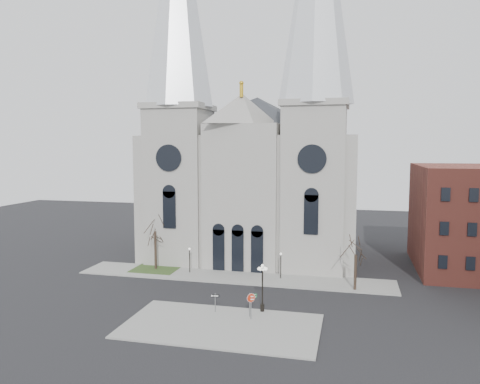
% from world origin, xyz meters
% --- Properties ---
extents(ground, '(160.00, 160.00, 0.00)m').
position_xyz_m(ground, '(0.00, 0.00, 0.00)').
color(ground, black).
rests_on(ground, ground).
extents(sidewalk_near, '(18.00, 10.00, 0.14)m').
position_xyz_m(sidewalk_near, '(3.00, -5.00, 0.07)').
color(sidewalk_near, gray).
rests_on(sidewalk_near, ground).
extents(sidewalk_far, '(40.00, 6.00, 0.14)m').
position_xyz_m(sidewalk_far, '(0.00, 11.00, 0.07)').
color(sidewalk_far, gray).
rests_on(sidewalk_far, ground).
extents(grass_patch, '(6.00, 5.00, 0.18)m').
position_xyz_m(grass_patch, '(-11.00, 12.00, 0.09)').
color(grass_patch, '#2C411C').
rests_on(grass_patch, ground).
extents(cathedral, '(33.00, 26.66, 54.00)m').
position_xyz_m(cathedral, '(0.00, 22.86, 18.48)').
color(cathedral, '#9B9890').
rests_on(cathedral, ground).
extents(bg_building_brick, '(14.00, 18.00, 14.00)m').
position_xyz_m(bg_building_brick, '(30.00, 22.00, 7.00)').
color(bg_building_brick, brown).
rests_on(bg_building_brick, ground).
extents(tree_left, '(3.20, 3.20, 7.50)m').
position_xyz_m(tree_left, '(-11.00, 12.00, 5.58)').
color(tree_left, black).
rests_on(tree_left, ground).
extents(tree_right, '(3.20, 3.20, 6.00)m').
position_xyz_m(tree_right, '(15.00, 9.00, 4.47)').
color(tree_right, black).
rests_on(tree_right, ground).
extents(ped_lamp_left, '(0.32, 0.32, 3.26)m').
position_xyz_m(ped_lamp_left, '(-6.00, 11.50, 2.33)').
color(ped_lamp_left, black).
rests_on(ped_lamp_left, sidewalk_far).
extents(ped_lamp_right, '(0.32, 0.32, 3.26)m').
position_xyz_m(ped_lamp_right, '(6.00, 11.50, 2.33)').
color(ped_lamp_right, black).
rests_on(ped_lamp_right, sidewalk_far).
extents(stop_sign, '(0.88, 0.30, 2.55)m').
position_xyz_m(stop_sign, '(5.33, -2.86, 1.95)').
color(stop_sign, slate).
rests_on(stop_sign, sidewalk_near).
extents(globe_lamp, '(1.33, 1.33, 4.80)m').
position_xyz_m(globe_lamp, '(5.98, -0.50, 3.15)').
color(globe_lamp, black).
rests_on(globe_lamp, sidewalk_near).
extents(one_way_sign, '(0.82, 0.19, 1.89)m').
position_xyz_m(one_way_sign, '(1.47, -1.84, 1.44)').
color(one_way_sign, slate).
rests_on(one_way_sign, sidewalk_near).
extents(street_name_sign, '(0.70, 0.32, 2.33)m').
position_xyz_m(street_name_sign, '(5.15, -2.20, 1.51)').
color(street_name_sign, slate).
rests_on(street_name_sign, sidewalk_near).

